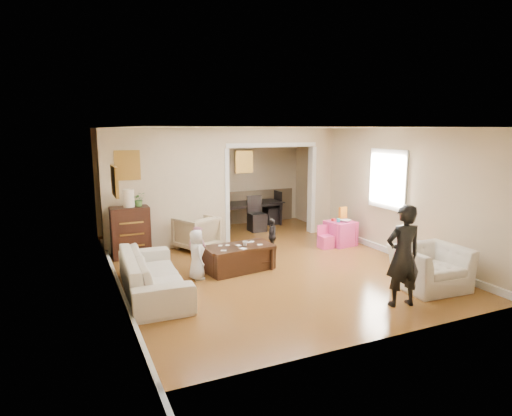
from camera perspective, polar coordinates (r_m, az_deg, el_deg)
name	(u,v)px	position (r m, az deg, el deg)	size (l,w,h in m)	color
floor	(260,262)	(8.59, 0.55, -7.12)	(7.00, 7.00, 0.00)	#A4692A
partition_left	(168,189)	(9.56, -11.54, 2.44)	(2.75, 0.18, 2.60)	#C0AF8D
partition_right	(320,181)	(11.04, 8.36, 3.58)	(0.55, 0.18, 2.60)	#C0AF8D
partition_header	(271,136)	(10.30, 1.97, 9.47)	(2.22, 0.18, 0.35)	#C0AF8D
window_pane	(388,179)	(9.41, 16.93, 3.62)	(0.03, 0.95, 1.10)	white
framed_art_partition	(127,165)	(9.26, -16.53, 5.40)	(0.45, 0.03, 0.55)	brown
framed_art_sofa_wall	(115,181)	(6.93, -18.07, 3.38)	(0.03, 0.55, 0.40)	brown
framed_art_alcove	(244,162)	(11.82, -1.57, 6.07)	(0.45, 0.03, 0.55)	brown
sofa	(153,274)	(7.13, -13.36, -8.37)	(2.23, 0.87, 0.65)	beige
armchair_back	(196,233)	(9.52, -7.83, -3.23)	(0.77, 0.80, 0.73)	#C4B088
armchair_front	(430,268)	(7.70, 21.85, -7.28)	(1.07, 0.93, 0.69)	beige
dresser	(130,232)	(9.17, -16.15, -3.06)	(0.75, 0.42, 1.04)	#35190F
table_lamp	(129,198)	(9.04, -16.37, 1.26)	(0.22, 0.22, 0.36)	#F0E0C3
potted_plant	(139,199)	(9.07, -15.11, 1.12)	(0.26, 0.22, 0.29)	#487E38
coffee_table	(239,258)	(8.07, -2.23, -6.56)	(1.24, 0.62, 0.46)	#3C2213
coffee_cup	(245,244)	(7.99, -1.44, -4.68)	(0.09, 0.09, 0.09)	silver
play_table	(340,233)	(9.96, 11.01, -3.25)	(0.56, 0.56, 0.54)	#D73884
cereal_box	(343,214)	(10.02, 11.32, -0.72)	(0.20, 0.07, 0.30)	yellow
cyan_cup	(338,220)	(9.80, 10.76, -1.60)	(0.08, 0.08, 0.08)	#23AEB2
toy_block	(333,220)	(9.93, 10.10, -1.52)	(0.08, 0.06, 0.05)	red
play_bowl	(346,221)	(9.83, 11.71, -1.67)	(0.23, 0.23, 0.06)	silver
dining_table	(247,214)	(11.67, -1.18, -0.82)	(1.83, 1.02, 0.64)	black
adult_person	(403,256)	(6.70, 18.74, -5.96)	(0.55, 0.36, 1.52)	black
child_kneel_a	(197,255)	(7.61, -7.79, -6.08)	(0.43, 0.28, 0.88)	silver
child_kneel_b	(198,248)	(8.08, -7.67, -5.28)	(0.40, 0.32, 0.83)	#CD8099
child_toddler	(272,236)	(9.11, 2.13, -3.68)	(0.44, 0.18, 0.75)	black
craft_papers	(240,246)	(8.01, -2.16, -4.95)	(0.87, 0.52, 0.00)	white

